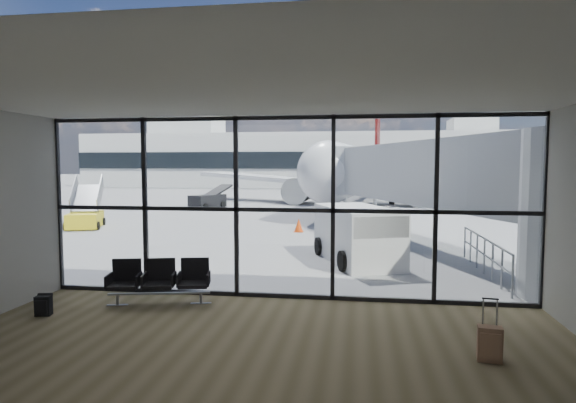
% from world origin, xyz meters
% --- Properties ---
extents(ground, '(220.00, 220.00, 0.00)m').
position_xyz_m(ground, '(0.00, 40.00, 0.00)').
color(ground, slate).
rests_on(ground, ground).
extents(lounge_shell, '(12.02, 8.01, 4.51)m').
position_xyz_m(lounge_shell, '(0.00, -4.80, 2.65)').
color(lounge_shell, brown).
rests_on(lounge_shell, ground).
extents(glass_curtain_wall, '(12.10, 0.12, 4.50)m').
position_xyz_m(glass_curtain_wall, '(0.00, 0.00, 2.25)').
color(glass_curtain_wall, white).
rests_on(glass_curtain_wall, ground).
extents(jet_bridge, '(8.00, 16.50, 4.33)m').
position_xyz_m(jet_bridge, '(4.90, 7.07, 2.76)').
color(jet_bridge, '#ABAEB1').
rests_on(jet_bridge, ground).
extents(apron_railing, '(0.06, 5.46, 1.11)m').
position_xyz_m(apron_railing, '(5.60, 3.50, 0.72)').
color(apron_railing, gray).
rests_on(apron_railing, ground).
extents(far_terminal, '(80.00, 12.20, 11.00)m').
position_xyz_m(far_terminal, '(-0.59, 61.97, 4.21)').
color(far_terminal, silver).
rests_on(far_terminal, ground).
extents(tree_0, '(4.95, 4.95, 7.12)m').
position_xyz_m(tree_0, '(-45.00, 72.00, 4.63)').
color(tree_0, '#382619').
rests_on(tree_0, ground).
extents(tree_1, '(5.61, 5.61, 8.07)m').
position_xyz_m(tree_1, '(-39.00, 72.00, 5.25)').
color(tree_1, '#382619').
rests_on(tree_1, ground).
extents(tree_2, '(6.27, 6.27, 9.03)m').
position_xyz_m(tree_2, '(-33.00, 72.00, 5.88)').
color(tree_2, '#382619').
rests_on(tree_2, ground).
extents(tree_3, '(4.95, 4.95, 7.12)m').
position_xyz_m(tree_3, '(-27.00, 72.00, 4.63)').
color(tree_3, '#382619').
rests_on(tree_3, ground).
extents(tree_4, '(5.61, 5.61, 8.07)m').
position_xyz_m(tree_4, '(-21.00, 72.00, 5.25)').
color(tree_4, '#382619').
rests_on(tree_4, ground).
extents(tree_5, '(6.27, 6.27, 9.03)m').
position_xyz_m(tree_5, '(-15.00, 72.00, 5.88)').
color(tree_5, '#382619').
rests_on(tree_5, ground).
extents(seating_row, '(2.38, 1.14, 1.05)m').
position_xyz_m(seating_row, '(-2.86, -0.86, 0.58)').
color(seating_row, gray).
rests_on(seating_row, ground).
extents(backpack, '(0.36, 0.34, 0.48)m').
position_xyz_m(backpack, '(-5.00, -2.17, 0.23)').
color(backpack, black).
rests_on(backpack, ground).
extents(suitcase, '(0.42, 0.33, 1.06)m').
position_xyz_m(suitcase, '(4.00, -3.36, 0.32)').
color(suitcase, '#88644B').
rests_on(suitcase, ground).
extents(airliner, '(30.98, 36.04, 9.30)m').
position_xyz_m(airliner, '(2.07, 31.07, 2.83)').
color(airliner, silver).
rests_on(airliner, ground).
extents(service_van, '(3.23, 4.67, 1.86)m').
position_xyz_m(service_van, '(1.81, 4.77, 0.96)').
color(service_van, silver).
rests_on(service_van, ground).
extents(belt_loader, '(2.73, 4.02, 1.77)m').
position_xyz_m(belt_loader, '(-9.63, 24.10, 0.59)').
color(belt_loader, black).
rests_on(belt_loader, ground).
extents(mobile_stairs, '(2.48, 3.46, 2.22)m').
position_xyz_m(mobile_stairs, '(-12.47, 11.86, 0.53)').
color(mobile_stairs, gold).
rests_on(mobile_stairs, ground).
extents(traffic_cone_a, '(0.46, 0.46, 0.66)m').
position_xyz_m(traffic_cone_a, '(-1.10, 11.87, 0.32)').
color(traffic_cone_a, '#D03E0A').
rests_on(traffic_cone_a, ground).
extents(traffic_cone_c, '(0.39, 0.39, 0.56)m').
position_xyz_m(traffic_cone_c, '(4.09, 17.00, 0.27)').
color(traffic_cone_c, '#DD4A0B').
rests_on(traffic_cone_c, ground).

